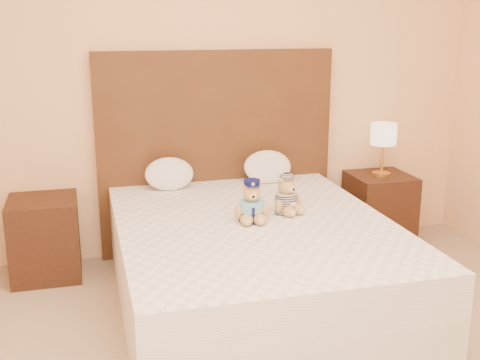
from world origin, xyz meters
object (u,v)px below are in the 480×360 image
object	(u,v)px
nightstand_right	(379,209)
teddy_prisoner	(286,195)
bed	(254,264)
nightstand_left	(45,238)
pillow_left	(169,172)
teddy_police	(252,201)
pillow_right	(268,165)
lamp	(384,137)

from	to	relation	value
nightstand_right	teddy_prisoner	bearing A→B (deg)	-145.57
bed	teddy_prisoner	xyz separation A→B (m)	(0.23, 0.10, 0.39)
nightstand_left	pillow_left	bearing A→B (deg)	1.98
teddy_police	bed	bearing A→B (deg)	-15.89
teddy_police	pillow_right	world-z (taller)	teddy_police
lamp	pillow_right	world-z (taller)	lamp
teddy_police	pillow_right	xyz separation A→B (m)	(0.36, 0.82, -0.00)
nightstand_right	teddy_prisoner	xyz separation A→B (m)	(-1.02, -0.70, 0.39)
teddy_police	pillow_left	bearing A→B (deg)	121.94
nightstand_left	pillow_right	xyz separation A→B (m)	(1.59, 0.03, 0.40)
pillow_right	teddy_police	bearing A→B (deg)	-113.44
lamp	pillow_left	world-z (taller)	lamp
nightstand_left	pillow_right	world-z (taller)	pillow_right
nightstand_right	lamp	distance (m)	0.57
bed	teddy_police	world-z (taller)	teddy_police
teddy_police	nightstand_right	bearing A→B (deg)	39.90
lamp	pillow_left	xyz separation A→B (m)	(-1.63, 0.03, -0.18)
nightstand_right	pillow_left	bearing A→B (deg)	178.95
pillow_right	lamp	bearing A→B (deg)	-1.89
lamp	teddy_police	xyz separation A→B (m)	(-1.27, -0.79, -0.17)
lamp	nightstand_left	bearing A→B (deg)	180.00
lamp	bed	bearing A→B (deg)	-147.38
teddy_prisoner	bed	bearing A→B (deg)	-179.37
nightstand_left	lamp	bearing A→B (deg)	0.00
pillow_left	nightstand_left	bearing A→B (deg)	-178.02
nightstand_left	teddy_police	xyz separation A→B (m)	(1.23, -0.79, 0.40)
nightstand_right	pillow_left	xyz separation A→B (m)	(-1.63, 0.03, 0.40)
teddy_police	lamp	bearing A→B (deg)	39.90
teddy_police	pillow_right	bearing A→B (deg)	74.40
bed	lamp	world-z (taller)	lamp
nightstand_right	teddy_prisoner	world-z (taller)	teddy_prisoner
bed	nightstand_left	xyz separation A→B (m)	(-1.25, 0.80, -0.00)
lamp	pillow_right	size ratio (longest dim) A/B	1.12
nightstand_right	lamp	world-z (taller)	lamp
pillow_left	teddy_police	bearing A→B (deg)	-65.90
bed	teddy_prisoner	distance (m)	0.47
pillow_right	nightstand_right	bearing A→B (deg)	-1.89
nightstand_left	teddy_prisoner	size ratio (longest dim) A/B	2.31
lamp	pillow_left	distance (m)	1.64
nightstand_right	lamp	size ratio (longest dim) A/B	1.38
pillow_left	pillow_right	distance (m)	0.72
nightstand_right	teddy_prisoner	distance (m)	1.29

